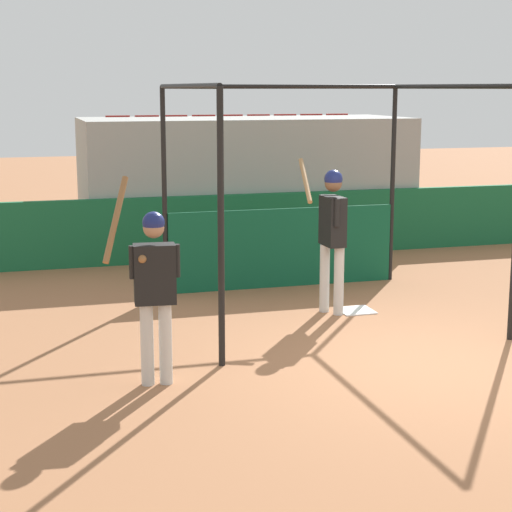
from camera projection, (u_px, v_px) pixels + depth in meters
ground_plane at (427, 364)px, 9.16m from camera, size 60.00×60.00×0.00m
outfield_wall at (264, 225)px, 14.84m from camera, size 24.00×0.12×1.12m
bleacher_section at (245, 181)px, 15.91m from camera, size 5.95×2.40×2.40m
batting_cage at (297, 209)px, 11.88m from camera, size 3.56×3.41×2.96m
home_plate at (356, 310)px, 11.32m from camera, size 0.44×0.44×0.02m
player_batter at (332, 226)px, 11.01m from camera, size 0.50×0.87×1.99m
player_waiting at (154, 282)px, 8.33m from camera, size 0.77×0.52×2.06m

